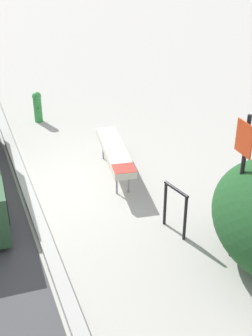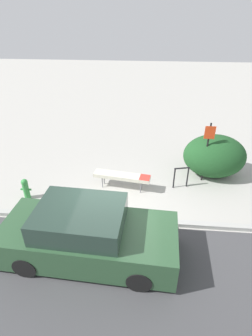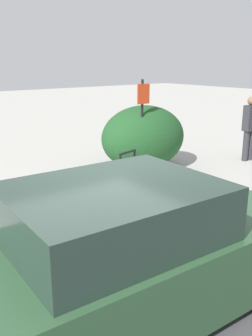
# 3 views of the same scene
# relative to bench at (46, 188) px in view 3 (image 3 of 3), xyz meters

# --- Properties ---
(ground_plane) EXTENTS (60.00, 60.00, 0.00)m
(ground_plane) POSITION_rel_bench_xyz_m (0.04, -1.76, -0.51)
(ground_plane) COLOR #ADAAA3
(curb) EXTENTS (60.00, 0.20, 0.13)m
(curb) POSITION_rel_bench_xyz_m (0.04, -1.76, -0.45)
(curb) COLOR #A8A8A3
(curb) RESTS_ON ground_plane
(bench) EXTENTS (2.05, 0.69, 0.59)m
(bench) POSITION_rel_bench_xyz_m (0.00, 0.00, 0.00)
(bench) COLOR gray
(bench) RESTS_ON ground_plane
(bike_rack) EXTENTS (0.55, 0.18, 0.83)m
(bike_rack) POSITION_rel_bench_xyz_m (2.10, 0.27, -0.01)
(bike_rack) COLOR black
(bike_rack) RESTS_ON ground_plane
(sign_post) EXTENTS (0.36, 0.08, 2.30)m
(sign_post) POSITION_rel_bench_xyz_m (2.96, 0.80, 0.87)
(sign_post) COLOR black
(sign_post) RESTS_ON ground_plane
(shrub_hedge) EXTENTS (2.33, 1.78, 1.63)m
(shrub_hedge) POSITION_rel_bench_xyz_m (3.39, 1.26, 0.30)
(shrub_hedge) COLOR #1E4C23
(shrub_hedge) RESTS_ON ground_plane
(pedestrian) EXTENTS (0.42, 0.24, 1.78)m
(pedestrian) POSITION_rel_bench_xyz_m (6.21, 0.04, 0.44)
(pedestrian) COLOR #333338
(pedestrian) RESTS_ON ground_plane
(parked_car_near) EXTENTS (4.50, 2.03, 1.52)m
(parked_car_near) POSITION_rel_bench_xyz_m (-0.56, -3.07, 0.17)
(parked_car_near) COLOR black
(parked_car_near) RESTS_ON ground_plane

